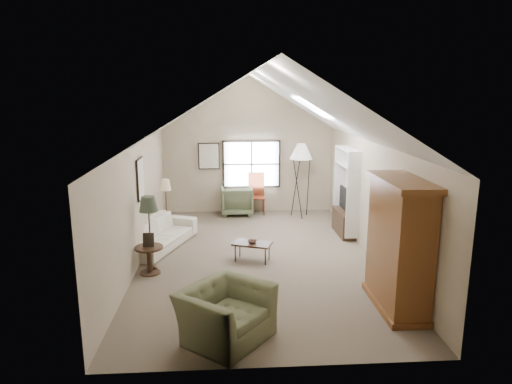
{
  "coord_description": "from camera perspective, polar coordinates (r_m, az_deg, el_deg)",
  "views": [
    {
      "loc": [
        -0.64,
        -9.36,
        3.59
      ],
      "look_at": [
        0.0,
        0.4,
        1.4
      ],
      "focal_mm": 32.0,
      "sensor_mm": 36.0,
      "label": 1
    }
  ],
  "objects": [
    {
      "name": "tv_panel",
      "position": [
        11.66,
        11.06,
        -0.86
      ],
      "size": [
        0.05,
        0.9,
        0.55
      ],
      "primitive_type": "cube",
      "color": "black",
      "rests_on": "media_console"
    },
    {
      "name": "tv_alcove",
      "position": [
        11.62,
        11.2,
        0.25
      ],
      "size": [
        0.32,
        1.3,
        2.1
      ],
      "primitive_type": "cube",
      "color": "white",
      "rests_on": "ground"
    },
    {
      "name": "sofa",
      "position": [
        10.9,
        -11.85,
        -5.07
      ],
      "size": [
        1.6,
        2.41,
        0.65
      ],
      "primitive_type": "imported",
      "rotation": [
        0.0,
        0.0,
        1.22
      ],
      "color": "beige",
      "rests_on": "ground"
    },
    {
      "name": "side_chair",
      "position": [
        13.42,
        0.08,
        -0.24
      ],
      "size": [
        0.47,
        0.47,
        1.2
      ],
      "primitive_type": "cube",
      "rotation": [
        0.0,
        0.0,
        -0.01
      ],
      "color": "brown",
      "rests_on": "ground"
    },
    {
      "name": "room_shell",
      "position": [
        9.39,
        0.16,
        10.29
      ],
      "size": [
        5.01,
        8.01,
        4.0
      ],
      "color": "#6A5A4B",
      "rests_on": "ground"
    },
    {
      "name": "wall_art",
      "position": [
        11.52,
        -9.9,
        3.13
      ],
      "size": [
        1.97,
        3.71,
        0.88
      ],
      "color": "black",
      "rests_on": "room_shell"
    },
    {
      "name": "armchair_far",
      "position": [
        13.44,
        -2.43,
        -1.03
      ],
      "size": [
        0.93,
        0.96,
        0.84
      ],
      "primitive_type": "imported",
      "rotation": [
        0.0,
        0.0,
        3.18
      ],
      "color": "#646F4E",
      "rests_on": "ground"
    },
    {
      "name": "coffee_table",
      "position": [
        9.84,
        -0.47,
        -7.48
      ],
      "size": [
        0.91,
        0.7,
        0.41
      ],
      "primitive_type": "cube",
      "rotation": [
        0.0,
        0.0,
        -0.36
      ],
      "color": "#382417",
      "rests_on": "ground"
    },
    {
      "name": "skylight",
      "position": [
        10.45,
        7.07,
        10.5
      ],
      "size": [
        0.8,
        1.2,
        0.52
      ],
      "primitive_type": null,
      "color": "white",
      "rests_on": "room_shell"
    },
    {
      "name": "armoire",
      "position": [
        7.91,
        17.46,
        -6.32
      ],
      "size": [
        0.6,
        1.5,
        2.2
      ],
      "primitive_type": "cube",
      "color": "brown",
      "rests_on": "ground"
    },
    {
      "name": "side_table",
      "position": [
        9.43,
        -13.17,
        -8.28
      ],
      "size": [
        0.72,
        0.72,
        0.56
      ],
      "primitive_type": "cylinder",
      "rotation": [
        0.0,
        0.0,
        -0.36
      ],
      "color": "#352216",
      "rests_on": "ground"
    },
    {
      "name": "window",
      "position": [
        13.51,
        -0.57,
        3.5
      ],
      "size": [
        1.72,
        0.08,
        1.42
      ],
      "primitive_type": "cube",
      "color": "black",
      "rests_on": "room_shell"
    },
    {
      "name": "media_console",
      "position": [
        11.82,
        10.93,
        -3.78
      ],
      "size": [
        0.34,
        1.18,
        0.6
      ],
      "primitive_type": "cube",
      "color": "#382316",
      "rests_on": "ground"
    },
    {
      "name": "dark_lamp",
      "position": [
        9.45,
        -13.13,
        -5.01
      ],
      "size": [
        0.48,
        0.48,
        1.56
      ],
      "primitive_type": null,
      "rotation": [
        0.0,
        0.0,
        -0.36
      ],
      "color": "#262D20",
      "rests_on": "ground"
    },
    {
      "name": "bowl",
      "position": [
        9.77,
        -0.47,
        -6.22
      ],
      "size": [
        0.25,
        0.25,
        0.05
      ],
      "primitive_type": "imported",
      "rotation": [
        0.0,
        0.0,
        -0.36
      ],
      "color": "#3C2618",
      "rests_on": "coffee_table"
    },
    {
      "name": "tan_lamp",
      "position": [
        11.95,
        -11.15,
        -1.61
      ],
      "size": [
        0.36,
        0.36,
        1.4
      ],
      "primitive_type": null,
      "rotation": [
        0.0,
        0.0,
        -0.36
      ],
      "color": "tan",
      "rests_on": "ground"
    },
    {
      "name": "armchair_near",
      "position": [
        6.91,
        -3.82,
        -14.92
      ],
      "size": [
        1.6,
        1.62,
        0.79
      ],
      "primitive_type": "imported",
      "rotation": [
        0.0,
        0.0,
        0.88
      ],
      "color": "#555C40",
      "rests_on": "ground"
    },
    {
      "name": "tripod_lamp",
      "position": [
        13.04,
        5.6,
        1.48
      ],
      "size": [
        0.63,
        0.63,
        2.17
      ],
      "primitive_type": null,
      "rotation": [
        0.0,
        0.0,
        0.0
      ],
      "color": "silver",
      "rests_on": "ground"
    }
  ]
}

